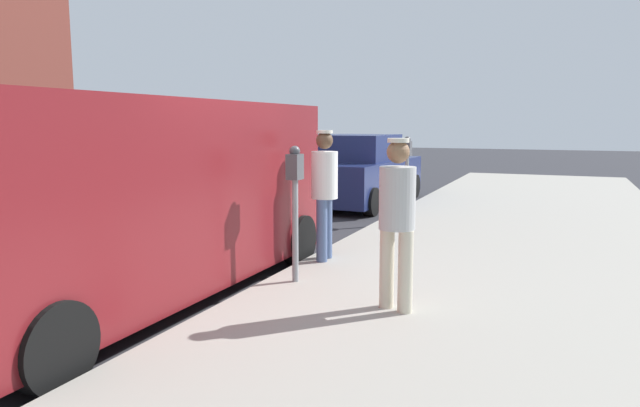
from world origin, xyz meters
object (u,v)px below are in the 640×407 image
parking_meter_far (407,162)px  parked_van (139,194)px  pedestrian_in_white (324,186)px  parking_meter_near (295,190)px  parked_sedan_ahead (359,173)px  pedestrian_in_gray (397,214)px

parking_meter_far → parked_van: 5.90m
parking_meter_far → pedestrian_in_white: size_ratio=0.91×
parking_meter_near → parked_sedan_ahead: parking_meter_near is taller
parked_sedan_ahead → pedestrian_in_white: bearing=-75.1°
parked_van → parked_sedan_ahead: size_ratio=1.17×
parking_meter_far → parked_van: parked_van is taller
parking_meter_far → parked_van: size_ratio=0.29×
parking_meter_far → pedestrian_in_gray: pedestrian_in_gray is taller
pedestrian_in_white → pedestrian_in_gray: pedestrian_in_white is taller
pedestrian_in_white → parked_sedan_ahead: (-1.64, 6.14, -0.36)m
parking_meter_near → pedestrian_in_gray: 1.41m
parking_meter_far → pedestrian_in_gray: (1.30, -5.47, -0.10)m
pedestrian_in_gray → parked_van: size_ratio=0.31×
parking_meter_near → pedestrian_in_gray: size_ratio=0.93×
parking_meter_far → pedestrian_in_gray: 5.62m
pedestrian_in_white → pedestrian_in_gray: bearing=-49.1°
parking_meter_far → parking_meter_near: bearing=-90.0°
pedestrian_in_white → pedestrian_in_gray: (1.40, -1.62, -0.03)m
parking_meter_far → pedestrian_in_gray: size_ratio=0.93×
pedestrian_in_gray → parked_sedan_ahead: pedestrian_in_gray is taller
pedestrian_in_white → parking_meter_far: bearing=88.6°
parking_meter_far → pedestrian_in_white: bearing=-91.4°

